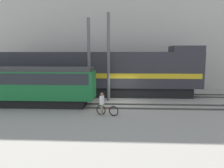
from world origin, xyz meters
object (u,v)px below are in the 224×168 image
at_px(person, 102,102).
at_px(utility_pole_left, 89,60).
at_px(freight_locomotive, 96,73).
at_px(utility_pole_center, 108,58).
at_px(bicycle, 107,110).
at_px(streetcar, 19,84).

relative_size(person, utility_pole_left, 0.22).
bearing_deg(person, freight_locomotive, 100.34).
bearing_deg(utility_pole_center, bicycle, -87.17).
height_order(freight_locomotive, utility_pole_left, utility_pole_left).
xyz_separation_m(freight_locomotive, streetcar, (-5.95, -4.95, -0.53)).
bearing_deg(person, utility_pole_center, 88.51).
bearing_deg(utility_pole_center, streetcar, -161.64).
bearing_deg(utility_pole_center, freight_locomotive, 121.43).
distance_m(freight_locomotive, person, 7.82).
height_order(person, utility_pole_center, utility_pole_center).
xyz_separation_m(streetcar, utility_pole_center, (7.46, 2.48, 2.18)).
xyz_separation_m(freight_locomotive, bicycle, (1.76, -7.52, -2.05)).
bearing_deg(streetcar, bicycle, -18.44).
xyz_separation_m(person, utility_pole_left, (-1.70, 5.09, 2.83)).
distance_m(streetcar, person, 7.83).
xyz_separation_m(freight_locomotive, person, (1.38, -7.57, -1.40)).
bearing_deg(utility_pole_center, person, -91.49).
xyz_separation_m(bicycle, utility_pole_center, (-0.25, 5.05, 3.71)).
bearing_deg(streetcar, utility_pole_left, 23.75).
height_order(utility_pole_left, utility_pole_center, utility_pole_center).
bearing_deg(utility_pole_center, utility_pole_left, 180.00).
height_order(bicycle, person, person).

